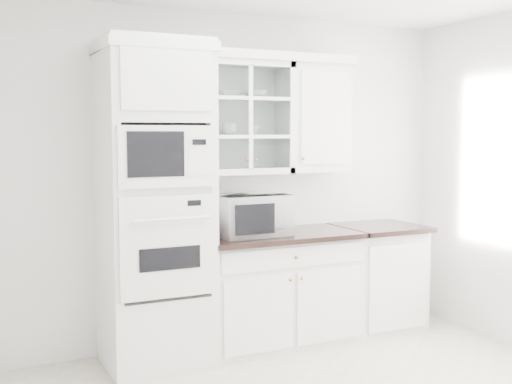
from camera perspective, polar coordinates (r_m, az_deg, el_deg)
room_shell at (r=4.14m, az=4.99°, el=5.96°), size 4.00×3.50×2.70m
oven_column at (r=4.78m, az=-8.97°, el=-1.14°), size 0.76×0.68×2.40m
base_cabinet_run at (r=5.32m, az=1.85°, el=-8.49°), size 1.32×0.67×0.92m
extra_base_cabinet at (r=5.84m, az=10.67°, el=-7.34°), size 0.72×0.67×0.92m
upper_cabinet_glass at (r=5.19m, az=-1.27°, el=6.61°), size 0.80×0.33×0.90m
upper_cabinet_solid at (r=5.50m, az=5.19°, el=6.51°), size 0.55×0.33×0.90m
crown_molding at (r=5.15m, az=-2.25°, el=12.02°), size 2.14×0.38×0.07m
countertop_microwave at (r=5.07m, az=-0.51°, el=-2.04°), size 0.58×0.49×0.33m
bowl_a at (r=5.13m, az=-2.63°, el=8.70°), size 0.25×0.25×0.05m
bowl_b at (r=5.24m, az=-0.02°, el=8.68°), size 0.21×0.21×0.06m
cup_a at (r=5.15m, az=-2.34°, el=5.61°), size 0.16×0.16×0.10m
cup_b at (r=5.22m, az=-0.23°, el=5.51°), size 0.11×0.11×0.08m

